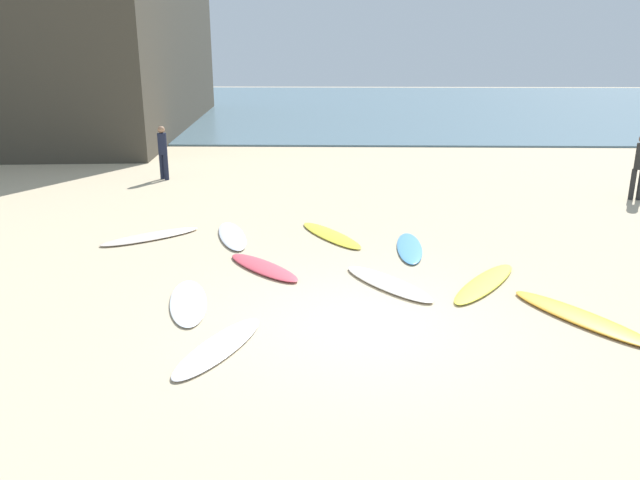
# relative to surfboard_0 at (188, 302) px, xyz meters

# --- Properties ---
(ground_plane) EXTENTS (120.00, 120.00, 0.00)m
(ground_plane) POSITION_rel_surfboard_0_xyz_m (2.86, -0.68, -0.03)
(ground_plane) COLOR #C6B28E
(ocean_water) EXTENTS (120.00, 40.00, 0.08)m
(ocean_water) POSITION_rel_surfboard_0_xyz_m (2.86, 36.94, 0.01)
(ocean_water) COLOR slate
(ocean_water) RESTS_ON ground_plane
(surfboard_0) EXTENTS (1.05, 2.09, 0.06)m
(surfboard_0) POSITION_rel_surfboard_0_xyz_m (0.00, 0.00, 0.00)
(surfboard_0) COLOR white
(surfboard_0) RESTS_ON ground_plane
(surfboard_1) EXTENTS (1.68, 2.29, 0.07)m
(surfboard_1) POSITION_rel_surfboard_0_xyz_m (2.33, 3.86, 0.00)
(surfboard_1) COLOR yellow
(surfboard_1) RESTS_ON ground_plane
(surfboard_2) EXTENTS (1.87, 2.42, 0.08)m
(surfboard_2) POSITION_rel_surfboard_0_xyz_m (6.25, -0.47, 0.01)
(surfboard_2) COLOR orange
(surfboard_2) RESTS_ON ground_plane
(surfboard_3) EXTENTS (1.75, 1.87, 0.09)m
(surfboard_3) POSITION_rel_surfboard_0_xyz_m (1.06, 1.69, 0.01)
(surfboard_3) COLOR #DE4554
(surfboard_3) RESTS_ON ground_plane
(surfboard_4) EXTENTS (1.76, 2.07, 0.08)m
(surfboard_4) POSITION_rel_surfboard_0_xyz_m (3.37, 0.91, 0.01)
(surfboard_4) COLOR silver
(surfboard_4) RESTS_ON ground_plane
(surfboard_5) EXTENTS (2.14, 1.88, 0.08)m
(surfboard_5) POSITION_rel_surfboard_0_xyz_m (-1.67, 3.66, 0.01)
(surfboard_5) COLOR silver
(surfboard_5) RESTS_ON ground_plane
(surfboard_6) EXTENTS (0.64, 2.14, 0.07)m
(surfboard_6) POSITION_rel_surfboard_0_xyz_m (3.98, 2.98, 0.01)
(surfboard_6) COLOR #529CDE
(surfboard_6) RESTS_ON ground_plane
(surfboard_7) EXTENTS (1.30, 2.11, 0.06)m
(surfboard_7) POSITION_rel_surfboard_0_xyz_m (0.80, -1.58, 0.00)
(surfboard_7) COLOR white
(surfboard_7) RESTS_ON ground_plane
(surfboard_8) EXTENTS (1.15, 2.29, 0.09)m
(surfboard_8) POSITION_rel_surfboard_0_xyz_m (0.13, 3.73, 0.01)
(surfboard_8) COLOR silver
(surfboard_8) RESTS_ON ground_plane
(surfboard_9) EXTENTS (1.77, 2.27, 0.07)m
(surfboard_9) POSITION_rel_surfboard_0_xyz_m (5.10, 0.97, 0.01)
(surfboard_9) COLOR yellow
(surfboard_9) RESTS_ON ground_plane
(beachgoer_near) EXTENTS (0.34, 0.33, 1.80)m
(beachgoer_near) POSITION_rel_surfboard_0_xyz_m (10.76, 7.59, 0.98)
(beachgoer_near) COLOR black
(beachgoer_near) RESTS_ON ground_plane
(beachgoer_mid) EXTENTS (0.39, 0.39, 1.70)m
(beachgoer_mid) POSITION_rel_surfboard_0_xyz_m (-3.05, 10.02, 0.91)
(beachgoer_mid) COLOR #191E33
(beachgoer_mid) RESTS_ON ground_plane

